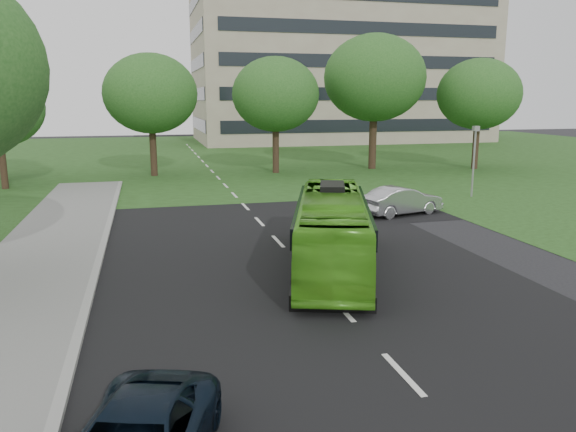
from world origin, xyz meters
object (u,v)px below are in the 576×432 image
at_px(office_building, 339,51).
at_px(tree_park_d, 375,78).
at_px(tree_park_c, 276,95).
at_px(tree_park_e, 479,94).
at_px(tree_park_b, 151,94).
at_px(bus, 332,231).
at_px(camera_pole, 474,151).
at_px(sedan, 402,201).

distance_m(office_building, tree_park_d, 34.77).
bearing_deg(tree_park_c, tree_park_e, -5.38).
height_order(tree_park_b, bus, tree_park_b).
height_order(tree_park_e, camera_pole, tree_park_e).
bearing_deg(tree_park_e, tree_park_c, 174.62).
height_order(office_building, camera_pole, office_building).
distance_m(office_building, tree_park_c, 38.55).
height_order(tree_park_b, tree_park_e, tree_park_b).
height_order(tree_park_c, tree_park_d, tree_park_d).
bearing_deg(camera_pole, tree_park_d, 97.08).
relative_size(tree_park_b, tree_park_c, 1.01).
height_order(bus, camera_pole, camera_pole).
xyz_separation_m(tree_park_b, sedan, (12.22, -18.46, -5.55)).
distance_m(office_building, tree_park_e, 36.18).
bearing_deg(camera_pole, office_building, 85.90).
distance_m(tree_park_c, tree_park_e, 17.22).
relative_size(tree_park_c, bus, 0.95).
xyz_separation_m(bus, sedan, (6.54, 8.08, -0.62)).
distance_m(tree_park_c, tree_park_d, 8.77).
distance_m(tree_park_b, tree_park_d, 18.32).
bearing_deg(bus, tree_park_c, 99.38).
bearing_deg(tree_park_e, camera_pole, -122.79).
relative_size(tree_park_b, camera_pole, 2.16).
height_order(tree_park_e, bus, tree_park_e).
xyz_separation_m(tree_park_b, tree_park_c, (9.63, -0.52, -0.05)).
bearing_deg(tree_park_b, sedan, -56.50).
bearing_deg(tree_park_d, office_building, 75.94).
distance_m(bus, sedan, 10.41).
height_order(tree_park_c, bus, tree_park_c).
distance_m(tree_park_e, camera_pole, 15.21).
bearing_deg(tree_park_d, sedan, -108.06).
xyz_separation_m(tree_park_c, camera_pole, (9.12, -14.06, -3.45)).
relative_size(tree_park_c, sedan, 2.08).
bearing_deg(tree_park_e, office_building, 90.21).
distance_m(bus, camera_pole, 17.77).
bearing_deg(sedan, office_building, -30.51).
xyz_separation_m(tree_park_e, bus, (-21.09, -24.40, -4.93)).
distance_m(office_building, camera_pole, 49.69).
bearing_deg(tree_park_c, bus, -98.63).
bearing_deg(bus, tree_park_d, 82.72).
bearing_deg(tree_park_b, bus, -77.92).
height_order(tree_park_c, camera_pole, tree_park_c).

